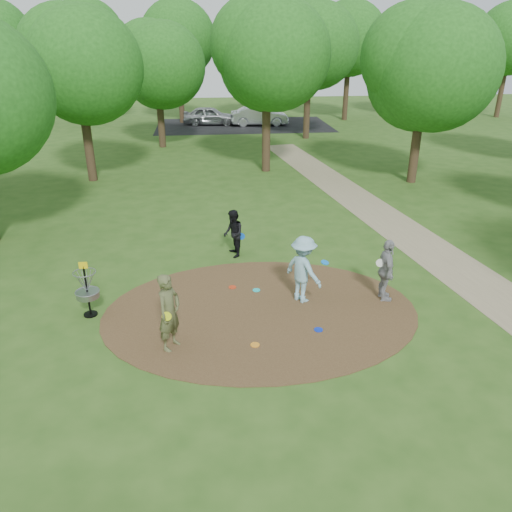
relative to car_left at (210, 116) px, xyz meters
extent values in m
plane|color=#2D5119|center=(0.69, -30.50, -0.74)|extent=(100.00, 100.00, 0.00)
cylinder|color=#47301C|center=(0.69, -30.50, -0.73)|extent=(8.40, 8.40, 0.02)
cube|color=#8C7A5B|center=(7.19, -28.50, -0.73)|extent=(7.55, 39.89, 0.01)
cube|color=black|center=(2.69, -0.50, -0.73)|extent=(14.00, 8.00, 0.01)
imported|color=#515631|center=(-1.59, -31.93, 0.22)|extent=(0.75, 0.83, 1.91)
cylinder|color=yellow|center=(-1.63, -32.19, 0.27)|extent=(0.22, 0.07, 0.22)
imported|color=#89BCCC|center=(1.91, -30.00, 0.22)|extent=(1.29, 1.41, 1.91)
cylinder|color=blue|center=(2.52, -29.95, 0.38)|extent=(0.31, 0.31, 0.08)
imported|color=black|center=(0.21, -26.74, 0.06)|extent=(0.70, 0.85, 1.59)
cylinder|color=blue|center=(0.48, -26.78, -0.03)|extent=(0.23, 0.11, 0.22)
imported|color=gray|center=(4.18, -30.18, 0.16)|extent=(0.51, 1.07, 1.79)
cylinder|color=white|center=(3.98, -30.20, 0.41)|extent=(0.23, 0.12, 0.22)
cylinder|color=#19CBCC|center=(0.70, -29.32, -0.71)|extent=(0.22, 0.22, 0.02)
cylinder|color=#0B27BF|center=(2.03, -31.59, -0.71)|extent=(0.22, 0.22, 0.02)
cylinder|color=red|center=(0.02, -29.06, -0.71)|extent=(0.22, 0.22, 0.02)
imported|color=#96999D|center=(0.00, 0.00, 0.00)|extent=(4.45, 2.10, 1.47)
imported|color=#B4B7BD|center=(3.99, -0.73, 0.02)|extent=(4.63, 1.67, 1.52)
cylinder|color=orange|center=(0.38, -32.08, -0.71)|extent=(0.22, 0.22, 0.02)
cylinder|color=black|center=(-3.81, -30.20, -0.06)|extent=(0.05, 0.05, 1.35)
cylinder|color=black|center=(-3.81, -30.20, -0.72)|extent=(0.36, 0.36, 0.04)
cylinder|color=gray|center=(-3.81, -30.20, -0.12)|extent=(0.60, 0.60, 0.16)
torus|color=gray|center=(-3.81, -30.20, -0.04)|extent=(0.63, 0.63, 0.03)
torus|color=gray|center=(-3.81, -30.20, 0.51)|extent=(0.58, 0.58, 0.02)
cube|color=yellow|center=(-3.81, -30.20, 0.71)|extent=(0.22, 0.02, 0.18)
cylinder|color=#332316|center=(-6.31, -16.50, 1.16)|extent=(0.44, 0.44, 3.80)
sphere|color=#1E5516|center=(-6.31, -16.50, 4.53)|extent=(5.33, 5.33, 5.33)
cylinder|color=#332316|center=(2.69, -15.50, 1.35)|extent=(0.44, 0.44, 4.18)
sphere|color=#1E5516|center=(2.69, -15.50, 4.95)|extent=(5.46, 5.46, 5.46)
cylinder|color=#332316|center=(9.69, -18.50, 1.07)|extent=(0.44, 0.44, 3.61)
sphere|color=#1E5516|center=(9.69, -18.50, 4.44)|extent=(5.69, 5.69, 5.69)
cylinder|color=#332316|center=(-3.31, -8.50, 0.97)|extent=(0.44, 0.44, 3.42)
sphere|color=#1E5516|center=(-3.31, -8.50, 4.12)|extent=(5.22, 5.22, 5.22)
cylinder|color=#332316|center=(6.69, -6.50, 1.45)|extent=(0.44, 0.44, 4.37)
sphere|color=#1E5516|center=(6.69, -6.50, 5.19)|extent=(5.64, 5.64, 5.64)
camera|label=1|loc=(-0.65, -42.02, 6.06)|focal=35.00mm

